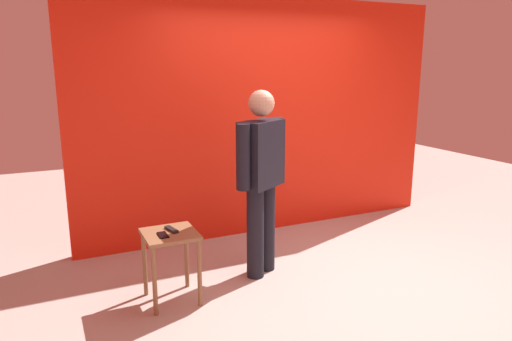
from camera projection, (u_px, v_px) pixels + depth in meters
ground_plane at (340, 279)px, 4.28m from camera, size 12.00×12.00×0.00m
back_wall_red at (267, 118)px, 5.33m from camera, size 4.40×0.12×2.65m
standing_person at (261, 174)px, 4.20m from camera, size 0.63×0.45×1.71m
side_table at (170, 246)px, 3.80m from camera, size 0.42×0.42×0.60m
cell_phone at (163, 235)px, 3.70m from camera, size 0.07×0.14×0.01m
tv_remote at (171, 229)px, 3.81m from camera, size 0.08×0.18×0.02m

